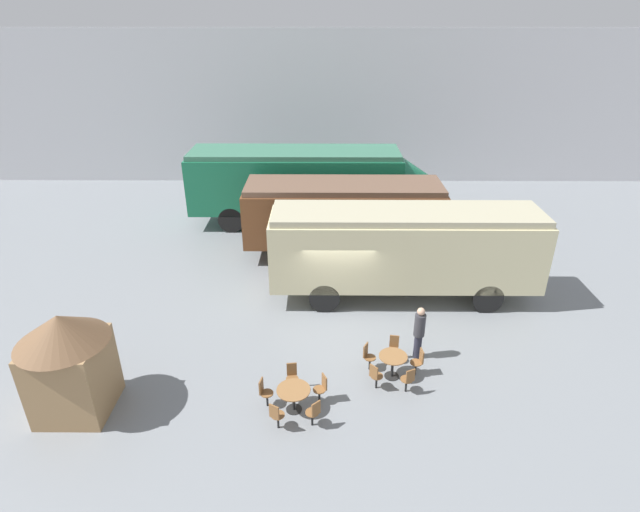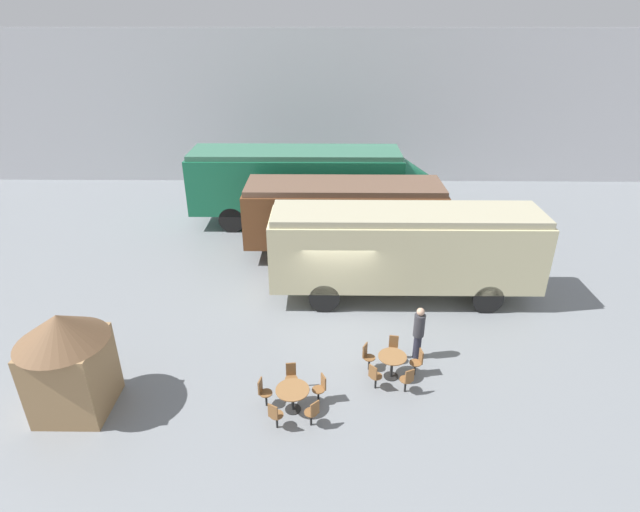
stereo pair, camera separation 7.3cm
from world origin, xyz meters
The scene contains 19 objects.
ground_plane centered at (0.00, 0.00, 0.00)m, with size 80.00×80.00×0.00m, color gray.
backdrop_wall centered at (0.00, 15.33, 4.50)m, with size 44.00×0.15×9.00m.
streamlined_locomotive centered at (-1.14, 8.26, 2.25)m, with size 12.37×2.87×3.76m.
passenger_coach_wooden centered at (0.32, 4.53, 1.99)m, with size 8.46×2.70×3.29m.
passenger_coach_vintage centered at (2.44, 0.82, 2.08)m, with size 9.77×2.42×3.48m.
cafe_table_near centered at (-1.33, -5.30, 0.57)m, with size 0.92×0.92×0.71m.
cafe_table_mid centered at (1.51, -3.90, 0.59)m, with size 0.84×0.84×0.76m.
cafe_chair_0 centered at (-1.74, -6.02, 0.51)m, with size 0.39×0.40×0.87m.
cafe_chair_1 centered at (-0.77, -5.91, 0.51)m, with size 0.40×0.40×0.87m.
cafe_chair_2 centered at (-0.57, -4.96, 0.51)m, with size 0.40×0.38×0.87m.
cafe_chair_3 centered at (-1.42, -4.47, 0.51)m, with size 0.36×0.37×0.87m.
cafe_chair_4 centered at (-2.14, -5.13, 0.51)m, with size 0.38×0.36×0.87m.
cafe_chair_5 centered at (0.95, -4.45, 0.51)m, with size 0.40×0.40×0.87m.
cafe_chair_6 centered at (1.87, -4.60, 0.51)m, with size 0.39×0.40×0.87m.
cafe_chair_7 centered at (2.30, -3.78, 0.51)m, with size 0.37×0.36×0.87m.
cafe_chair_8 centered at (1.65, -3.11, 0.51)m, with size 0.36×0.37×0.87m.
cafe_chair_9 centered at (0.81, -3.53, 0.51)m, with size 0.40×0.39×0.87m.
visitor_person centered at (2.41, -2.95, 0.99)m, with size 0.34×0.34×1.81m.
ticket_kiosk centered at (-7.20, -5.27, 1.67)m, with size 2.34×2.34×3.00m.
Camera 1 is at (-0.55, -15.69, 9.81)m, focal length 28.00 mm.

